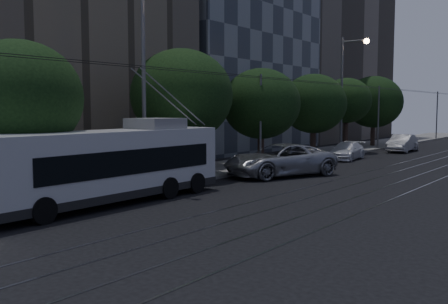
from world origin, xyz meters
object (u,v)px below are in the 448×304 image
object	(u,v)px
trolleybus	(109,165)
streetlamp_near	(150,57)
pickup_silver	(280,160)
car_white_b	(346,151)
car_white_c	(402,143)
streetlamp_far	(346,84)
car_white_d	(408,141)
car_white_a	(305,157)

from	to	relation	value
trolleybus	streetlamp_near	world-z (taller)	streetlamp_near
pickup_silver	car_white_b	distance (m)	10.99
car_white_c	streetlamp_far	size ratio (longest dim) A/B	0.49
car_white_d	streetlamp_far	distance (m)	10.69
streetlamp_near	car_white_d	bearing A→B (deg)	85.94
pickup_silver	car_white_c	xyz separation A→B (m)	(0.29, 20.46, -0.15)
car_white_c	streetlamp_near	size ratio (longest dim) A/B	0.45
car_white_b	streetlamp_far	distance (m)	6.41
car_white_c	streetlamp_near	distance (m)	29.00
car_white_b	streetlamp_far	world-z (taller)	streetlamp_far
car_white_c	car_white_d	world-z (taller)	car_white_c
trolleybus	streetlamp_far	distance (m)	26.18
car_white_d	car_white_b	bearing A→B (deg)	-111.38
car_white_a	car_white_b	world-z (taller)	car_white_b
car_white_c	car_white_d	xyz separation A→B (m)	(-0.46, 3.00, -0.00)
pickup_silver	car_white_d	bearing A→B (deg)	113.09
car_white_a	car_white_c	size ratio (longest dim) A/B	0.78
streetlamp_near	streetlamp_far	world-z (taller)	streetlamp_near
car_white_a	trolleybus	bearing A→B (deg)	-76.54
car_white_a	car_white_d	size ratio (longest dim) A/B	0.81
pickup_silver	car_white_d	world-z (taller)	pickup_silver
car_white_d	car_white_a	bearing A→B (deg)	-112.12
pickup_silver	streetlamp_far	size ratio (longest dim) A/B	0.69
pickup_silver	streetlamp_far	distance (m)	15.35
streetlamp_near	car_white_b	bearing A→B (deg)	85.17
car_white_c	streetlamp_far	world-z (taller)	streetlamp_far
trolleybus	car_white_b	bearing A→B (deg)	88.95
pickup_silver	car_white_b	world-z (taller)	pickup_silver
trolleybus	streetlamp_near	xyz separation A→B (m)	(-1.28, 3.57, 4.69)
trolleybus	pickup_silver	world-z (taller)	trolleybus
pickup_silver	streetlamp_far	xyz separation A→B (m)	(-2.40, 14.33, 4.95)
pickup_silver	car_white_c	bearing A→B (deg)	111.88
trolleybus	car_white_c	world-z (taller)	trolleybus
car_white_b	car_white_c	bearing A→B (deg)	77.36
car_white_d	streetlamp_far	bearing A→B (deg)	-122.25
car_white_c	car_white_a	bearing A→B (deg)	-99.57
car_white_c	car_white_b	bearing A→B (deg)	-100.01
car_white_a	car_white_d	xyz separation A→B (m)	(1.14, 18.00, 0.15)
trolleybus	streetlamp_near	bearing A→B (deg)	109.46
car_white_a	streetlamp_far	size ratio (longest dim) A/B	0.38
pickup_silver	car_white_b	xyz separation A→B (m)	(-0.80, 10.96, -0.26)
car_white_c	streetlamp_far	bearing A→B (deg)	-117.19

